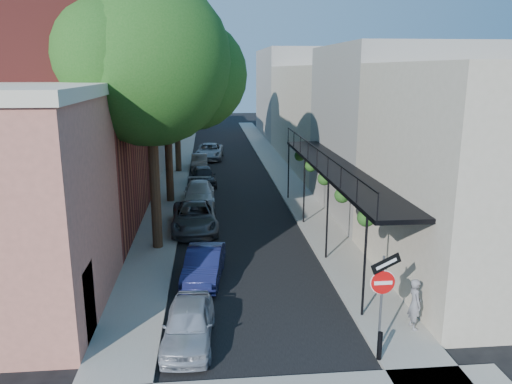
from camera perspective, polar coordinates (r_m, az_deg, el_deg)
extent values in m
plane|color=black|center=(13.68, 1.77, -20.73)|extent=(160.00, 160.00, 0.00)
cube|color=black|center=(41.91, -3.39, 3.19)|extent=(6.00, 64.00, 0.01)
cube|color=gray|center=(41.95, -8.86, 3.13)|extent=(2.00, 64.00, 0.12)
cube|color=gray|center=(42.23, 2.05, 3.36)|extent=(2.00, 64.00, 0.12)
cube|color=beige|center=(15.58, -18.63, -11.84)|extent=(0.10, 1.20, 2.20)
cube|color=maroon|center=(26.63, -24.47, 8.86)|extent=(10.00, 12.00, 12.00)
cube|color=gray|center=(25.41, -13.94, 14.02)|extent=(0.06, 7.00, 4.00)
cube|color=gray|center=(38.06, -17.06, 8.36)|extent=(8.00, 12.00, 9.00)
cube|color=beige|center=(51.79, -14.07, 10.42)|extent=(8.00, 16.00, 10.00)
cube|color=tan|center=(65.70, -12.26, 10.29)|extent=(8.00, 12.00, 8.00)
cube|color=beige|center=(20.03, 26.16, 1.61)|extent=(8.00, 9.00, 8.00)
cube|color=gray|center=(28.37, 16.33, 6.72)|extent=(8.00, 10.00, 9.00)
cube|color=beige|center=(42.64, 8.85, 8.66)|extent=(8.00, 20.00, 8.00)
cube|color=gray|center=(60.14, 4.64, 11.21)|extent=(8.00, 16.00, 10.00)
cube|color=black|center=(22.32, 9.35, 2.68)|extent=(2.00, 16.00, 0.15)
cube|color=black|center=(21.94, 7.03, 4.90)|extent=(0.05, 16.00, 0.05)
cylinder|color=black|center=(16.09, 12.31, -8.19)|extent=(0.08, 0.08, 3.40)
cylinder|color=black|center=(30.14, 3.73, 2.46)|extent=(0.08, 0.08, 3.40)
sphere|color=#1C4C15|center=(16.67, 12.48, -2.90)|extent=(0.60, 0.60, 0.60)
sphere|color=#1C4C15|center=(22.27, 7.81, 1.52)|extent=(0.60, 0.60, 0.60)
sphere|color=#1C4C15|center=(28.03, 5.03, 4.14)|extent=(0.60, 0.60, 0.60)
cylinder|color=#595B60|center=(14.46, 14.08, -12.47)|extent=(0.07, 0.07, 2.90)
cylinder|color=red|center=(14.14, 14.30, -9.99)|extent=(0.66, 0.04, 0.66)
cube|color=white|center=(14.11, 14.34, -10.04)|extent=(0.50, 0.02, 0.10)
cylinder|color=white|center=(14.15, 14.28, -9.96)|extent=(0.70, 0.02, 0.70)
cube|color=black|center=(13.93, 14.65, -7.92)|extent=(0.89, 0.15, 0.58)
cube|color=white|center=(13.91, 14.69, -7.97)|extent=(0.60, 0.10, 0.31)
cylinder|color=black|center=(14.44, 13.95, -16.70)|extent=(0.14, 0.14, 0.80)
cylinder|color=#322114|center=(21.71, -11.55, 2.27)|extent=(0.44, 0.44, 7.00)
sphere|color=#1C4C15|center=(21.29, -12.15, 14.27)|extent=(6.80, 6.80, 6.80)
sphere|color=#1C4C15|center=(22.19, -7.31, 13.14)|extent=(4.76, 4.76, 4.76)
cylinder|color=#322114|center=(29.62, -9.96, 4.71)|extent=(0.44, 0.44, 6.30)
sphere|color=#1C4C15|center=(29.26, -10.30, 12.56)|extent=(6.00, 6.00, 6.00)
sphere|color=#1C4C15|center=(30.09, -7.21, 11.75)|extent=(4.20, 4.20, 4.20)
cylinder|color=#322114|center=(38.45, -9.01, 7.61)|extent=(0.44, 0.44, 7.35)
sphere|color=#1C4C15|center=(38.24, -9.28, 14.66)|extent=(7.00, 7.00, 7.00)
sphere|color=#1C4C15|center=(39.22, -6.53, 13.99)|extent=(4.90, 4.90, 4.90)
imported|color=#999EAA|center=(15.04, -7.71, -14.73)|extent=(1.60, 3.59, 1.20)
imported|color=#161A46|center=(19.04, -5.97, -8.27)|extent=(1.74, 3.84, 1.22)
imported|color=#4C4E53|center=(24.78, -7.01, -2.88)|extent=(2.35, 4.84, 1.33)
imported|color=silver|center=(29.61, -6.51, -0.15)|extent=(1.77, 4.35, 1.26)
imported|color=black|center=(34.23, -6.04, 1.83)|extent=(1.92, 4.01, 1.32)
imported|color=#655C55|center=(39.94, -6.47, 3.44)|extent=(1.29, 3.59, 1.18)
imported|color=#8A929C|center=(44.39, -5.34, 4.64)|extent=(2.69, 5.08, 1.36)
imported|color=slate|center=(16.08, 17.69, -12.07)|extent=(0.39, 0.58, 1.58)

